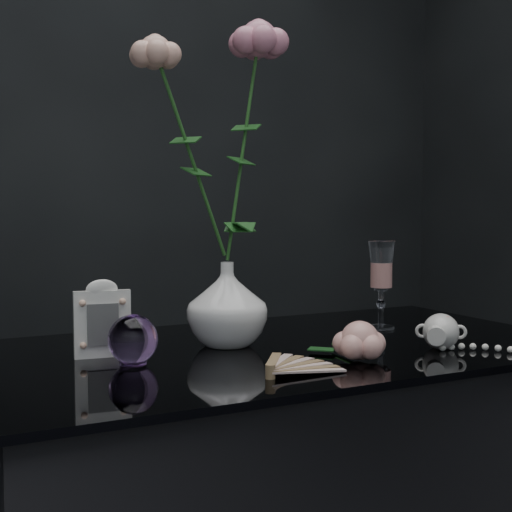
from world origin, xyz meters
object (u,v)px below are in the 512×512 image
picture_frame (102,318)px  paperweight (133,339)px  pearl_jar (441,330)px  loose_rose (360,341)px  wine_glass (381,285)px  vase (227,304)px

picture_frame → paperweight: (0.03, -0.07, -0.02)m
picture_frame → pearl_jar: (0.53, -0.19, -0.03)m
paperweight → pearl_jar: paperweight is taller
paperweight → loose_rose: (0.32, -0.14, -0.01)m
wine_glass → pearl_jar: (-0.03, -0.20, -0.06)m
pearl_jar → vase: bearing=-173.5°
vase → loose_rose: 0.25m
loose_rose → pearl_jar: bearing=14.7°
paperweight → picture_frame: bearing=111.0°
vase → picture_frame: bearing=178.2°
wine_glass → picture_frame: size_ratio=1.38×
wine_glass → loose_rose: (-0.21, -0.22, -0.06)m
loose_rose → pearl_jar: (0.18, 0.02, 0.00)m
picture_frame → paperweight: picture_frame is taller
wine_glass → paperweight: (-0.53, -0.08, -0.05)m
wine_glass → pearl_jar: wine_glass is taller
vase → wine_glass: wine_glass is taller
paperweight → pearl_jar: (0.50, -0.12, -0.01)m
loose_rose → pearl_jar: 0.18m
vase → wine_glass: (0.34, 0.02, 0.01)m
vase → picture_frame: vase is taller
loose_rose → picture_frame: bearing=158.0°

